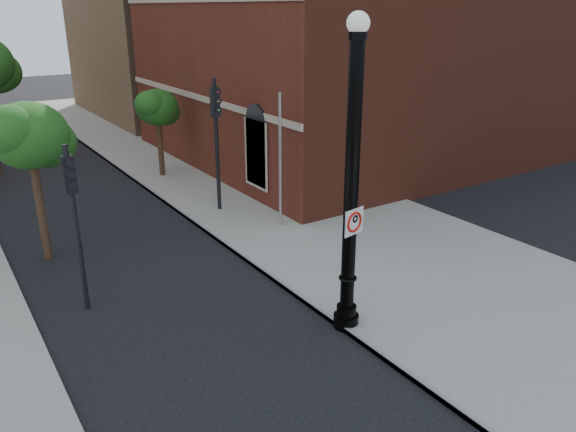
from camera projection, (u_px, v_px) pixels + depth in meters
ground at (271, 360)px, 12.18m from camera, size 120.00×120.00×0.00m
sidewalk_right at (267, 192)px, 23.07m from camera, size 8.00×60.00×0.12m
curb_edge at (177, 209)px, 21.03m from camera, size 0.10×60.00×0.14m
brick_wall_building at (389, 26)px, 29.20m from camera, size 22.30×16.30×12.50m
bg_building_tan_b at (240, 10)px, 41.44m from camera, size 22.00×14.00×14.00m
lamppost at (351, 196)px, 12.32m from camera, size 0.60×0.60×7.13m
no_parking_sign at (354, 222)px, 12.35m from camera, size 0.60×0.15×0.61m
traffic_signal_left at (73, 202)px, 13.25m from camera, size 0.28×0.35×4.26m
traffic_signal_right at (216, 124)px, 19.86m from camera, size 0.36×0.43×4.90m
utility_pole at (280, 163)px, 18.64m from camera, size 0.09×0.09×4.65m
street_tree_a at (30, 137)px, 15.87m from camera, size 2.64×2.38×4.75m
street_tree_c at (158, 108)px, 24.23m from camera, size 2.18×1.97×3.92m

